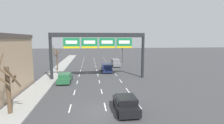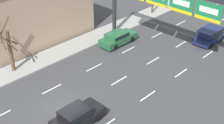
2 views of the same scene
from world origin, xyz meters
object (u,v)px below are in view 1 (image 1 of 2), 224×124
car_black (126,103)px  traffic_light_near_gantry (122,51)px  sign_gantry (98,42)px  suv_navy (107,68)px  tree_bare_closest (8,85)px  suv_grey (116,62)px  car_green (65,77)px  tree_bare_second (57,57)px

car_black → traffic_light_near_gantry: bearing=79.9°
sign_gantry → suv_navy: bearing=71.5°
car_black → tree_bare_closest: tree_bare_closest is taller
suv_navy → car_black: suv_navy is taller
suv_grey → suv_navy: bearing=-111.7°
traffic_light_near_gantry → tree_bare_closest: size_ratio=0.89×
sign_gantry → car_black: (1.73, -13.43, -5.14)m
car_green → car_black: car_black is taller
suv_grey → car_green: (-9.80, -14.57, -0.19)m
suv_grey → car_black: size_ratio=1.17×
car_green → car_black: 13.46m
sign_gantry → car_green: (-5.08, -1.82, -5.16)m
suv_navy → sign_gantry: bearing=-108.5°
tree_bare_closest → tree_bare_second: (0.23, 20.80, 0.14)m
suv_grey → tree_bare_second: size_ratio=0.92×
sign_gantry → tree_bare_closest: size_ratio=2.99×
suv_navy → traffic_light_near_gantry: bearing=66.8°
suv_grey → car_black: 26.36m
tree_bare_closest → tree_bare_second: bearing=89.4°
traffic_light_near_gantry → sign_gantry: bearing=-111.8°
suv_navy → tree_bare_second: tree_bare_second is taller
traffic_light_near_gantry → tree_bare_second: tree_bare_second is taller
traffic_light_near_gantry → tree_bare_second: size_ratio=0.88×
tree_bare_second → sign_gantry: bearing=-44.7°
suv_grey → suv_navy: 7.70m
sign_gantry → tree_bare_closest: 15.63m
sign_gantry → suv_navy: size_ratio=3.73×
tree_bare_second → car_green: bearing=-73.4°
suv_grey → suv_navy: size_ratio=1.16×
suv_grey → car_black: bearing=-96.5°
traffic_light_near_gantry → tree_bare_closest: (-15.66, -31.52, -0.61)m
traffic_light_near_gantry → suv_grey: bearing=-114.9°
traffic_light_near_gantry → tree_bare_second: 18.79m
sign_gantry → suv_grey: (4.72, 12.76, -4.97)m
car_black → suv_grey: bearing=83.5°
suv_navy → tree_bare_second: (-9.86, 2.31, 1.88)m
sign_gantry → traffic_light_near_gantry: size_ratio=3.37×
tree_bare_second → tree_bare_closest: bearing=-90.6°
suv_navy → traffic_light_near_gantry: size_ratio=0.90×
suv_grey → sign_gantry: bearing=-110.3°
tree_bare_closest → tree_bare_second: size_ratio=0.99×
tree_bare_second → car_black: bearing=-65.5°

